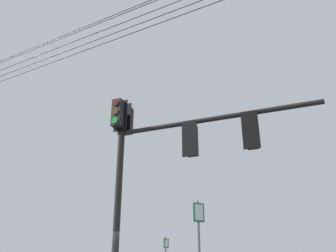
% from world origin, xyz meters
% --- Properties ---
extents(signal_mast_assembly, '(1.26, 6.03, 6.51)m').
position_xyz_m(signal_mast_assembly, '(-0.34, -1.88, 4.69)').
color(signal_mast_assembly, black).
rests_on(signal_mast_assembly, ground).
extents(overhead_wire_span, '(5.89, 26.51, 1.61)m').
position_xyz_m(overhead_wire_span, '(-0.45, -1.84, 9.82)').
color(overhead_wire_span, black).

